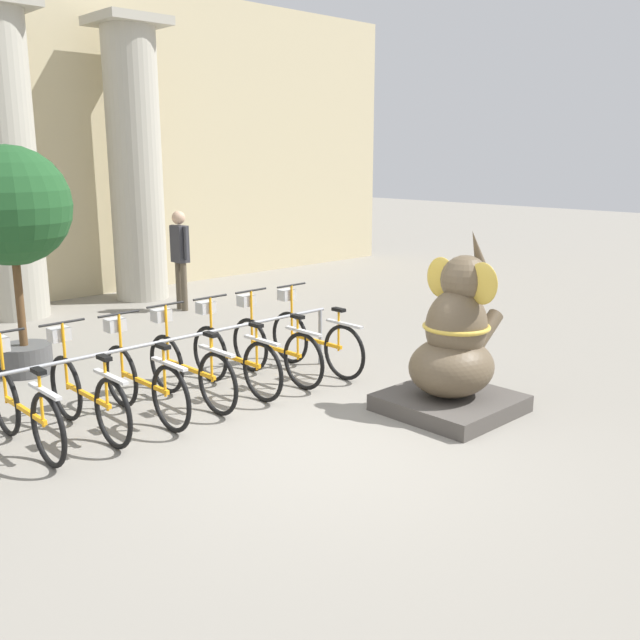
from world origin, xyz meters
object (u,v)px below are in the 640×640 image
Objects in this scene: bicycle_3 at (189,367)px; elephant_statue at (455,351)px; bicycle_0 at (23,407)px; person_pedestrian at (180,251)px; bicycle_5 at (274,347)px; bicycle_1 at (86,393)px; bicycle_2 at (143,380)px; potted_tree at (11,214)px; bicycle_6 at (314,339)px; bicycle_4 at (233,356)px.

elephant_statue is at bearing -48.24° from bicycle_3.
bicycle_0 is 1.00× the size of bicycle_3.
bicycle_5 is at bearing -108.35° from person_pedestrian.
elephant_statue is at bearing -96.15° from person_pedestrian.
bicycle_1 is at bearing -179.07° from bicycle_5.
bicycle_2 is at bearing 140.49° from elephant_statue.
bicycle_1 is at bearing -1.24° from bicycle_0.
bicycle_0 is 1.00× the size of bicycle_2.
person_pedestrian is at bearing 27.69° from potted_tree.
potted_tree is (-2.77, 2.46, 1.62)m from bicycle_6.
bicycle_1 is 3.11m from bicycle_6.
bicycle_4 is at bearing 0.71° from bicycle_0.
bicycle_0 and bicycle_1 have the same top height.
bicycle_5 is 2.32m from elephant_statue.
bicycle_3 is 1.24m from bicycle_5.
potted_tree is at bearing 68.43° from bicycle_0.
bicycle_2 and bicycle_4 have the same top height.
bicycle_2 is 0.62m from bicycle_3.
person_pedestrian is (2.66, 4.26, 0.66)m from bicycle_3.
potted_tree reaches higher than elephant_statue.
elephant_statue reaches higher than person_pedestrian.
bicycle_1 is 0.60× the size of potted_tree.
bicycle_5 is at bearing -48.04° from potted_tree.
bicycle_5 is 4.54m from person_pedestrian.
elephant_statue reaches higher than bicycle_5.
bicycle_4 is 4.77m from person_pedestrian.
potted_tree is at bearing 82.17° from bicycle_1.
person_pedestrian is (3.28, 4.33, 0.66)m from bicycle_2.
bicycle_3 is (1.86, 0.03, 0.00)m from bicycle_0.
bicycle_0 is 1.86m from bicycle_3.
bicycle_1 is 1.00× the size of bicycle_4.
bicycle_6 is 0.86× the size of elephant_statue.
person_pedestrian is at bearing 43.50° from bicycle_0.
bicycle_0 is 0.62m from bicycle_1.
potted_tree is (-1.53, 2.39, 1.62)m from bicycle_4.
bicycle_4 is 1.00× the size of bicycle_5.
elephant_statue is at bearing -58.65° from bicycle_4.
bicycle_3 is 0.62m from bicycle_4.
person_pedestrian reaches higher than bicycle_5.
bicycle_5 is at bearing 0.50° from bicycle_0.
bicycle_0 is at bearing 179.37° from bicycle_6.
bicycle_3 is 2.95m from elephant_statue.
bicycle_6 is (3.73, -0.04, 0.00)m from bicycle_0.
bicycle_0 is at bearing 150.46° from elephant_statue.
bicycle_2 is at bearing -173.86° from bicycle_3.
bicycle_1 is at bearing -178.07° from bicycle_3.
bicycle_5 is at bearing -0.34° from bicycle_4.
potted_tree is (0.96, 2.42, 1.62)m from bicycle_0.
elephant_statue is (2.58, -2.13, 0.25)m from bicycle_2.
bicycle_1 is 1.00× the size of bicycle_6.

